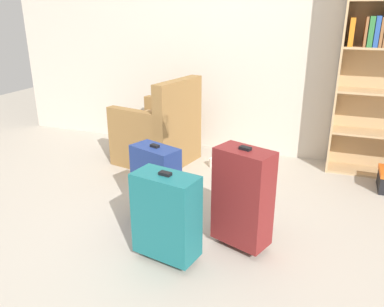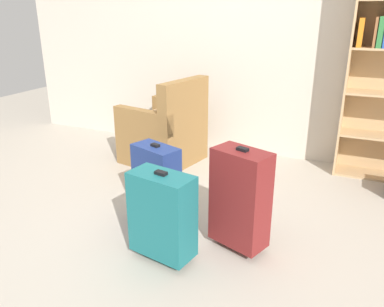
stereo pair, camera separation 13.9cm
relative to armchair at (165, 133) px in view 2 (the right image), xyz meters
name	(u,v)px [view 2 (the right image)]	position (x,y,z in m)	size (l,w,h in m)	color
ground_plane	(170,230)	(0.67, -1.25, -0.32)	(10.03, 10.03, 0.00)	#B2A899
back_wall	(250,34)	(0.67, 0.69, 0.98)	(5.73, 0.10, 2.60)	beige
armchair	(165,133)	(0.00, 0.00, 0.00)	(0.83, 0.83, 0.90)	olive
mug	(219,163)	(0.59, 0.05, -0.27)	(0.12, 0.08, 0.10)	white
suitcase_dark_red	(240,198)	(1.20, -1.25, 0.06)	(0.42, 0.32, 0.73)	maroon
suitcase_navy_blue	(157,179)	(0.49, -1.09, 0.00)	(0.41, 0.30, 0.60)	navy
suitcase_teal	(162,215)	(0.79, -1.57, 0.01)	(0.44, 0.28, 0.62)	#19666B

